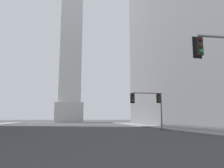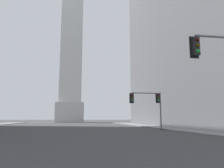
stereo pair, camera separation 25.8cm
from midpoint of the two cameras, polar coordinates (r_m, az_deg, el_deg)
The scene contains 4 objects.
sidewalk_right at distance 32.09m, azimuth 16.47°, elevation -11.11°, with size 5.00×92.38×0.15m, color gray.
building_right at distance 44.20m, azimuth 26.39°, elevation 16.68°, with size 20.05×51.54×39.81m.
obelisk at distance 84.66m, azimuth -10.54°, elevation 13.71°, with size 9.43×9.43×70.98m.
traffic_light_mid_right at distance 29.08m, azimuth 9.79°, elevation -4.51°, with size 4.34×0.52×4.86m.
Camera 1 is at (2.25, -1.19, 1.51)m, focal length 35.00 mm.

